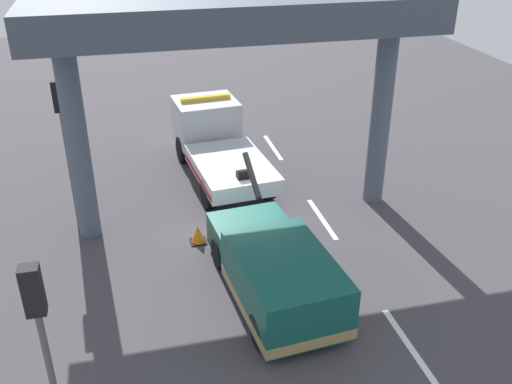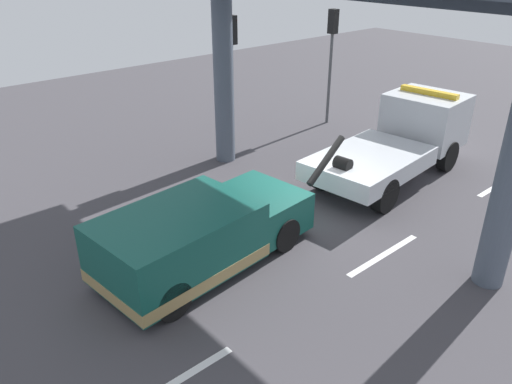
% 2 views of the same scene
% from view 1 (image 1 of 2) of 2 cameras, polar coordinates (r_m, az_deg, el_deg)
% --- Properties ---
extents(ground_plane, '(60.00, 40.00, 0.10)m').
position_cam_1_polar(ground_plane, '(18.02, -1.11, -3.77)').
color(ground_plane, '#423F44').
extents(lane_stripe_west, '(2.60, 0.16, 0.01)m').
position_cam_1_polar(lane_stripe_west, '(14.24, 14.91, -14.46)').
color(lane_stripe_west, silver).
rests_on(lane_stripe_west, ground).
extents(lane_stripe_mid, '(2.60, 0.16, 0.01)m').
position_cam_1_polar(lane_stripe_mid, '(18.63, 6.54, -2.64)').
color(lane_stripe_mid, silver).
rests_on(lane_stripe_mid, ground).
extents(lane_stripe_east, '(2.60, 0.16, 0.01)m').
position_cam_1_polar(lane_stripe_east, '(23.74, 1.68, 4.44)').
color(lane_stripe_east, silver).
rests_on(lane_stripe_east, ground).
extents(tow_truck_white, '(7.33, 2.91, 2.46)m').
position_cam_1_polar(tow_truck_white, '(21.31, -3.96, 5.10)').
color(tow_truck_white, silver).
rests_on(tow_truck_white, ground).
extents(towed_van_green, '(5.37, 2.63, 1.58)m').
position_cam_1_polar(towed_van_green, '(14.69, 1.99, -8.01)').
color(towed_van_green, '#145147').
rests_on(towed_van_green, ground).
extents(overpass_structure, '(3.60, 11.31, 6.84)m').
position_cam_1_polar(overpass_structure, '(16.58, -1.98, 15.89)').
color(overpass_structure, '#4C5666').
rests_on(overpass_structure, ground).
extents(traffic_light_near, '(0.39, 0.32, 4.14)m').
position_cam_1_polar(traffic_light_near, '(10.36, -20.58, -11.98)').
color(traffic_light_near, '#515456').
rests_on(traffic_light_near, ground).
extents(traffic_light_far, '(0.39, 0.32, 4.65)m').
position_cam_1_polar(traffic_light_far, '(17.67, -18.55, 6.43)').
color(traffic_light_far, '#515456').
rests_on(traffic_light_far, ground).
extents(traffic_light_mid, '(0.39, 0.32, 4.48)m').
position_cam_1_polar(traffic_light_mid, '(22.45, -17.88, 10.59)').
color(traffic_light_mid, '#515456').
rests_on(traffic_light_mid, ground).
extents(traffic_cone_orange, '(0.48, 0.48, 0.57)m').
position_cam_1_polar(traffic_cone_orange, '(17.28, -5.75, -4.18)').
color(traffic_cone_orange, orange).
rests_on(traffic_cone_orange, ground).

